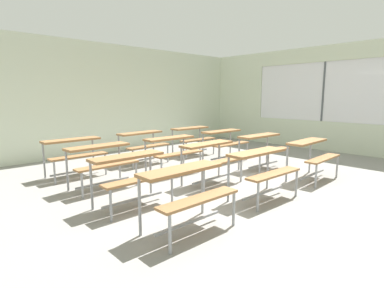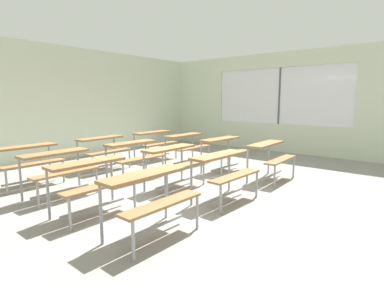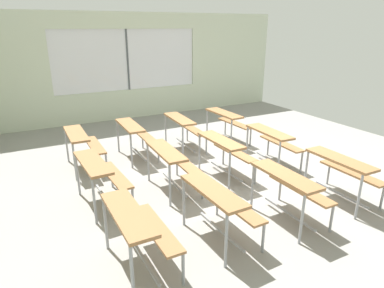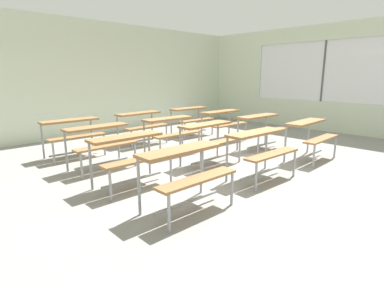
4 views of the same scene
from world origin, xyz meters
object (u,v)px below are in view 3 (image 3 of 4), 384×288
(desk_bench_r2c2, at_px, (135,132))
(desk_bench_r1c0, at_px, (290,184))
(desk_bench_r1c1, at_px, (225,148))
(desk_bench_r0c1, at_px, (273,139))
(desk_bench_r1c2, at_px, (184,125))
(desk_bench_r3c2, at_px, (83,141))
(desk_bench_r2c0, at_px, (220,200))
(desk_bench_r0c2, at_px, (228,119))
(desk_bench_r2c1, at_px, (172,159))
(desk_bench_r3c0, at_px, (138,224))
(desk_bench_r0c0, at_px, (344,168))
(desk_bench_r3c1, at_px, (101,171))

(desk_bench_r2c2, bearing_deg, desk_bench_r1c0, -160.26)
(desk_bench_r1c0, xyz_separation_m, desk_bench_r1c1, (1.65, -0.02, 0.00))
(desk_bench_r0c1, distance_m, desk_bench_r2c2, 2.77)
(desk_bench_r1c2, height_order, desk_bench_r3c2, same)
(desk_bench_r1c2, bearing_deg, desk_bench_r2c0, 163.94)
(desk_bench_r0c1, xyz_separation_m, desk_bench_r0c2, (1.62, -0.03, 0.00))
(desk_bench_r1c2, relative_size, desk_bench_r2c2, 1.01)
(desk_bench_r0c2, distance_m, desk_bench_r2c0, 3.89)
(desk_bench_r2c1, height_order, desk_bench_r3c0, same)
(desk_bench_r0c2, relative_size, desk_bench_r2c2, 1.00)
(desk_bench_r0c1, relative_size, desk_bench_r1c0, 1.02)
(desk_bench_r0c0, xyz_separation_m, desk_bench_r1c2, (3.26, 1.11, 0.00))
(desk_bench_r2c1, bearing_deg, desk_bench_r1c0, -145.33)
(desk_bench_r2c1, xyz_separation_m, desk_bench_r2c2, (1.69, 0.05, 0.00))
(desk_bench_r2c0, bearing_deg, desk_bench_r1c2, -20.64)
(desk_bench_r1c1, distance_m, desk_bench_r3c0, 2.72)
(desk_bench_r0c0, distance_m, desk_bench_r1c2, 3.44)
(desk_bench_r0c0, relative_size, desk_bench_r3c0, 1.01)
(desk_bench_r1c1, xyz_separation_m, desk_bench_r3c1, (0.03, 2.22, 0.00))
(desk_bench_r1c0, distance_m, desk_bench_r3c1, 2.77)
(desk_bench_r2c0, bearing_deg, desk_bench_r0c0, -92.37)
(desk_bench_r2c1, bearing_deg, desk_bench_r3c2, 36.51)
(desk_bench_r1c0, distance_m, desk_bench_r3c2, 3.90)
(desk_bench_r1c1, xyz_separation_m, desk_bench_r3c0, (-1.60, 2.20, 0.00))
(desk_bench_r0c1, xyz_separation_m, desk_bench_r1c1, (0.01, 1.09, 0.00))
(desk_bench_r0c0, relative_size, desk_bench_r1c0, 1.00)
(desk_bench_r0c0, bearing_deg, desk_bench_r1c1, 35.54)
(desk_bench_r1c2, xyz_separation_m, desk_bench_r2c1, (-1.68, 1.06, 0.00))
(desk_bench_r3c0, distance_m, desk_bench_r3c1, 1.63)
(desk_bench_r1c0, distance_m, desk_bench_r1c1, 1.65)
(desk_bench_r1c1, height_order, desk_bench_r1c2, same)
(desk_bench_r0c2, relative_size, desk_bench_r2c1, 1.00)
(desk_bench_r0c1, distance_m, desk_bench_r0c2, 1.62)
(desk_bench_r1c0, relative_size, desk_bench_r3c1, 0.98)
(desk_bench_r2c0, distance_m, desk_bench_r2c2, 3.24)
(desk_bench_r1c0, bearing_deg, desk_bench_r2c0, 86.23)
(desk_bench_r0c0, height_order, desk_bench_r2c1, same)
(desk_bench_r1c1, bearing_deg, desk_bench_r2c1, 90.86)
(desk_bench_r0c2, xyz_separation_m, desk_bench_r3c0, (-3.22, 3.32, 0.00))
(desk_bench_r2c1, relative_size, desk_bench_r3c1, 1.00)
(desk_bench_r0c2, distance_m, desk_bench_r2c2, 2.23)
(desk_bench_r0c0, xyz_separation_m, desk_bench_r1c1, (1.60, 1.11, 0.00))
(desk_bench_r0c0, bearing_deg, desk_bench_r0c1, 1.54)
(desk_bench_r0c2, bearing_deg, desk_bench_r1c2, 86.15)
(desk_bench_r1c0, distance_m, desk_bench_r2c1, 1.93)
(desk_bench_r1c0, xyz_separation_m, desk_bench_r3c2, (3.25, 2.16, 0.00))
(desk_bench_r0c1, xyz_separation_m, desk_bench_r2c2, (1.68, 2.20, 0.00))
(desk_bench_r3c1, relative_size, desk_bench_r3c2, 1.01)
(desk_bench_r0c1, distance_m, desk_bench_r2c1, 2.16)
(desk_bench_r0c2, height_order, desk_bench_r2c1, same)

